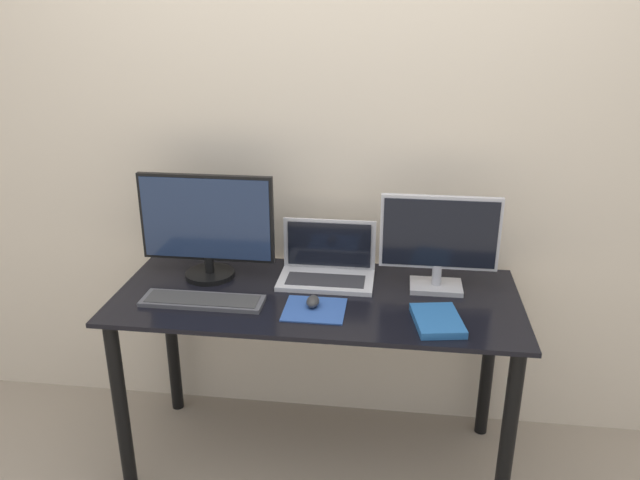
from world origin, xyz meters
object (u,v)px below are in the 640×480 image
(keyboard, at_px, (203,301))
(book, at_px, (437,320))
(monitor_right, at_px, (439,241))
(monitor_left, at_px, (207,226))
(mouse, at_px, (314,302))
(laptop, at_px, (327,265))

(keyboard, height_order, book, book)
(monitor_right, bearing_deg, monitor_left, -180.00)
(keyboard, bearing_deg, monitor_right, 15.26)
(keyboard, height_order, mouse, mouse)
(monitor_right, bearing_deg, laptop, 174.33)
(keyboard, bearing_deg, book, -3.39)
(monitor_left, height_order, monitor_right, monitor_left)
(book, bearing_deg, keyboard, 176.61)
(monitor_left, relative_size, keyboard, 1.18)
(monitor_right, height_order, keyboard, monitor_right)
(monitor_left, relative_size, book, 2.18)
(monitor_left, xyz_separation_m, monitor_right, (0.91, 0.00, -0.02))
(monitor_left, xyz_separation_m, keyboard, (0.04, -0.24, -0.21))
(laptop, distance_m, keyboard, 0.52)
(laptop, distance_m, book, 0.54)
(laptop, relative_size, keyboard, 0.83)
(monitor_left, bearing_deg, monitor_right, 0.00)
(laptop, bearing_deg, mouse, -93.91)
(laptop, bearing_deg, book, -37.86)
(laptop, relative_size, book, 1.52)
(laptop, xyz_separation_m, keyboard, (-0.43, -0.28, -0.05))
(keyboard, relative_size, book, 1.85)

